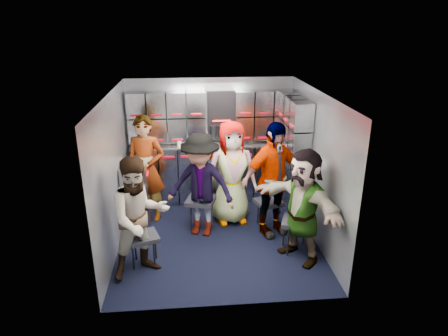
{
  "coord_description": "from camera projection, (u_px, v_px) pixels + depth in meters",
  "views": [
    {
      "loc": [
        -0.37,
        -5.12,
        3.04
      ],
      "look_at": [
        0.13,
        0.35,
        0.94
      ],
      "focal_mm": 32.0,
      "sensor_mm": 36.0,
      "label": 1
    }
  ],
  "objects": [
    {
      "name": "attendant_arc_e",
      "position": [
        302.0,
        206.0,
        5.11
      ],
      "size": [
        1.15,
        1.44,
        1.53
      ],
      "primitive_type": "imported",
      "rotation": [
        0.0,
        0.0,
        -1.0
      ],
      "color": "black",
      "rests_on": "ground"
    },
    {
      "name": "cup_right",
      "position": [
        285.0,
        140.0,
        6.75
      ],
      "size": [
        0.08,
        0.08,
        0.09
      ],
      "primitive_type": "cylinder",
      "color": "tan",
      "rests_on": "counter"
    },
    {
      "name": "jump_seat_near_right",
      "position": [
        297.0,
        224.0,
        5.4
      ],
      "size": [
        0.49,
        0.48,
        0.46
      ],
      "rotation": [
        0.0,
        0.0,
        -0.35
      ],
      "color": "black",
      "rests_on": "ground"
    },
    {
      "name": "red_latch_strip",
      "position": [
        212.0,
        156.0,
        6.58
      ],
      "size": [
        2.6,
        0.02,
        0.03
      ],
      "primitive_type": "cube",
      "color": "#930210",
      "rests_on": "cart_bank_back"
    },
    {
      "name": "attendant_arc_c",
      "position": [
        231.0,
        173.0,
        6.07
      ],
      "size": [
        0.85,
        0.62,
        1.61
      ],
      "primitive_type": "imported",
      "rotation": [
        0.0,
        0.0,
        0.14
      ],
      "color": "black",
      "rests_on": "ground"
    },
    {
      "name": "right_cabinet",
      "position": [
        292.0,
        186.0,
        6.37
      ],
      "size": [
        0.28,
        1.2,
        1.0
      ],
      "primitive_type": "cube",
      "color": "gray",
      "rests_on": "ground"
    },
    {
      "name": "locker_bank_right",
      "position": [
        295.0,
        124.0,
        6.11
      ],
      "size": [
        0.28,
        1.0,
        0.82
      ],
      "primitive_type": "cube",
      "color": "gray",
      "rests_on": "wall_right"
    },
    {
      "name": "attendant_arc_b",
      "position": [
        201.0,
        185.0,
        5.71
      ],
      "size": [
        1.14,
        0.9,
        1.55
      ],
      "primitive_type": "imported",
      "rotation": [
        0.0,
        0.0,
        -0.38
      ],
      "color": "black",
      "rests_on": "ground"
    },
    {
      "name": "coffee_niche",
      "position": [
        221.0,
        116.0,
        6.68
      ],
      "size": [
        0.46,
        0.16,
        0.84
      ],
      "primitive_type": null,
      "color": "black",
      "rests_on": "wall_back"
    },
    {
      "name": "wall_right",
      "position": [
        316.0,
        167.0,
        5.62
      ],
      "size": [
        0.04,
        3.0,
        2.1
      ],
      "primitive_type": "cube",
      "color": "#9398A0",
      "rests_on": "ground"
    },
    {
      "name": "jump_seat_near_left",
      "position": [
        144.0,
        239.0,
        5.1
      ],
      "size": [
        0.45,
        0.44,
        0.43
      ],
      "rotation": [
        0.0,
        0.0,
        0.32
      ],
      "color": "black",
      "rests_on": "ground"
    },
    {
      "name": "attendant_arc_a",
      "position": [
        140.0,
        218.0,
        4.79
      ],
      "size": [
        0.93,
        0.85,
        1.54
      ],
      "primitive_type": "imported",
      "rotation": [
        0.0,
        0.0,
        0.46
      ],
      "color": "black",
      "rests_on": "ground"
    },
    {
      "name": "cup_left",
      "position": [
        179.0,
        143.0,
        6.59
      ],
      "size": [
        0.08,
        0.08,
        0.11
      ],
      "primitive_type": "cylinder",
      "color": "tan",
      "rests_on": "counter"
    },
    {
      "name": "ceiling",
      "position": [
        217.0,
        94.0,
        5.13
      ],
      "size": [
        2.8,
        3.0,
        0.02
      ],
      "primitive_type": "cube",
      "color": "silver",
      "rests_on": "wall_back"
    },
    {
      "name": "bottle_left",
      "position": [
        197.0,
        138.0,
        6.6
      ],
      "size": [
        0.06,
        0.06,
        0.26
      ],
      "primitive_type": "cylinder",
      "color": "white",
      "rests_on": "counter"
    },
    {
      "name": "wall_left",
      "position": [
        114.0,
        174.0,
        5.39
      ],
      "size": [
        0.04,
        3.0,
        2.1
      ],
      "primitive_type": "cube",
      "color": "#9398A0",
      "rests_on": "ground"
    },
    {
      "name": "counter",
      "position": [
        211.0,
        145.0,
        6.72
      ],
      "size": [
        2.68,
        0.42,
        0.03
      ],
      "primitive_type": "cube",
      "color": "#B7BABF",
      "rests_on": "cart_bank_back"
    },
    {
      "name": "floor",
      "position": [
        217.0,
        236.0,
        5.88
      ],
      "size": [
        3.0,
        3.0,
        0.0
      ],
      "primitive_type": "plane",
      "color": "black",
      "rests_on": "ground"
    },
    {
      "name": "jump_seat_center",
      "position": [
        230.0,
        193.0,
        6.39
      ],
      "size": [
        0.48,
        0.47,
        0.43
      ],
      "rotation": [
        0.0,
        0.0,
        -0.42
      ],
      "color": "black",
      "rests_on": "ground"
    },
    {
      "name": "cart_bank_back",
      "position": [
        212.0,
        173.0,
        6.9
      ],
      "size": [
        2.68,
        0.38,
        0.99
      ],
      "primitive_type": "cube",
      "color": "gray",
      "rests_on": "ground"
    },
    {
      "name": "wall_back",
      "position": [
        211.0,
        139.0,
        6.9
      ],
      "size": [
        2.8,
        0.04,
        2.1
      ],
      "primitive_type": "cube",
      "color": "#9398A0",
      "rests_on": "ground"
    },
    {
      "name": "bottle_mid",
      "position": [
        181.0,
        139.0,
        6.59
      ],
      "size": [
        0.06,
        0.06,
        0.22
      ],
      "primitive_type": "cylinder",
      "color": "white",
      "rests_on": "counter"
    },
    {
      "name": "jump_seat_mid_right",
      "position": [
        269.0,
        203.0,
        6.03
      ],
      "size": [
        0.46,
        0.45,
        0.44
      ],
      "rotation": [
        0.0,
        0.0,
        0.31
      ],
      "color": "black",
      "rests_on": "ground"
    },
    {
      "name": "locker_bank_back",
      "position": [
        211.0,
        116.0,
        6.61
      ],
      "size": [
        2.68,
        0.28,
        0.82
      ],
      "primitive_type": "cube",
      "color": "gray",
      "rests_on": "wall_back"
    },
    {
      "name": "attendant_arc_d",
      "position": [
        272.0,
        180.0,
        5.7
      ],
      "size": [
        1.08,
        0.78,
        1.7
      ],
      "primitive_type": "imported",
      "rotation": [
        0.0,
        0.0,
        0.41
      ],
      "color": "black",
      "rests_on": "ground"
    },
    {
      "name": "attendant_standing",
      "position": [
        146.0,
        169.0,
        6.14
      ],
      "size": [
        0.69,
        0.53,
        1.67
      ],
      "primitive_type": "imported",
      "rotation": [
        0.0,
        0.0,
        -0.23
      ],
      "color": "black",
      "rests_on": "ground"
    },
    {
      "name": "jump_seat_mid_left",
      "position": [
        201.0,
        202.0,
        6.0
      ],
      "size": [
        0.5,
        0.48,
        0.48
      ],
      "rotation": [
        0.0,
        0.0,
        -0.28
      ],
      "color": "black",
      "rests_on": "ground"
    },
    {
      "name": "bottle_right",
      "position": [
        276.0,
        135.0,
        6.71
      ],
      "size": [
        0.06,
        0.06,
        0.26
      ],
      "primitive_type": "cylinder",
      "color": "white",
      "rests_on": "counter"
    },
    {
      "name": "cart_bank_left",
      "position": [
        137.0,
        193.0,
        6.12
      ],
      "size": [
        0.38,
        0.76,
        0.99
      ],
      "primitive_type": "cube",
      "color": "gray",
      "rests_on": "ground"
    }
  ]
}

